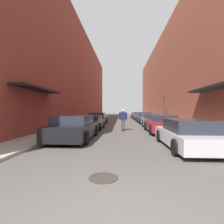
{
  "coord_description": "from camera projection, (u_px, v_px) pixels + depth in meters",
  "views": [
    {
      "loc": [
        -0.03,
        -2.44,
        1.64
      ],
      "look_at": [
        -0.85,
        11.54,
        1.44
      ],
      "focal_mm": 28.0,
      "sensor_mm": 36.0,
      "label": 1
    }
  ],
  "objects": [
    {
      "name": "curb_strip_right",
      "position": [
        155.0,
        120.0,
        25.3
      ],
      "size": [
        1.8,
        46.32,
        0.12
      ],
      "color": "#A3A099",
      "rests_on": "ground"
    },
    {
      "name": "parked_car_left_1",
      "position": [
        91.0,
        122.0,
        14.53
      ],
      "size": [
        1.96,
        4.09,
        1.16
      ],
      "color": "#515459",
      "rests_on": "ground"
    },
    {
      "name": "manhole_cover",
      "position": [
        103.0,
        178.0,
        4.17
      ],
      "size": [
        0.7,
        0.7,
        0.02
      ],
      "color": "#332D28",
      "rests_on": "ground"
    },
    {
      "name": "parked_car_right_3",
      "position": [
        144.0,
        117.0,
        23.21
      ],
      "size": [
        2.03,
        4.22,
        1.28
      ],
      "color": "navy",
      "rests_on": "ground"
    },
    {
      "name": "skateboarder",
      "position": [
        123.0,
        117.0,
        13.64
      ],
      "size": [
        0.64,
        0.78,
        1.68
      ],
      "color": "black",
      "rests_on": "ground"
    },
    {
      "name": "ground",
      "position": [
        122.0,
        123.0,
        20.95
      ],
      "size": [
        101.91,
        101.91,
        0.0
      ],
      "primitive_type": "plane",
      "color": "#4C4947"
    },
    {
      "name": "parked_car_left_2",
      "position": [
        98.0,
        118.0,
        19.91
      ],
      "size": [
        2.03,
        4.52,
        1.29
      ],
      "color": "maroon",
      "rests_on": "ground"
    },
    {
      "name": "parked_car_right_4",
      "position": [
        139.0,
        116.0,
        28.89
      ],
      "size": [
        1.91,
        4.77,
        1.24
      ],
      "color": "#515459",
      "rests_on": "ground"
    },
    {
      "name": "parked_car_right_1",
      "position": [
        161.0,
        124.0,
        12.43
      ],
      "size": [
        2.06,
        4.31,
        1.25
      ],
      "color": "maroon",
      "rests_on": "ground"
    },
    {
      "name": "building_row_right",
      "position": [
        175.0,
        77.0,
        25.03
      ],
      "size": [
        4.9,
        46.32,
        12.5
      ],
      "color": "brown",
      "rests_on": "ground"
    },
    {
      "name": "parked_car_right_0",
      "position": [
        188.0,
        134.0,
        7.4
      ],
      "size": [
        1.97,
        4.39,
        1.23
      ],
      "color": "#B7B7BC",
      "rests_on": "ground"
    },
    {
      "name": "parked_car_right_2",
      "position": [
        150.0,
        120.0,
        17.81
      ],
      "size": [
        1.86,
        4.78,
        1.21
      ],
      "color": "gray",
      "rests_on": "ground"
    },
    {
      "name": "building_row_left",
      "position": [
        71.0,
        75.0,
        25.92
      ],
      "size": [
        4.9,
        46.32,
        13.41
      ],
      "color": "brown",
      "rests_on": "ground"
    },
    {
      "name": "parked_car_left_0",
      "position": [
        75.0,
        128.0,
        9.54
      ],
      "size": [
        2.07,
        4.72,
        1.33
      ],
      "color": "black",
      "rests_on": "ground"
    },
    {
      "name": "parked_car_right_5",
      "position": [
        136.0,
        115.0,
        34.05
      ],
      "size": [
        1.88,
        4.26,
        1.15
      ],
      "color": "maroon",
      "rests_on": "ground"
    },
    {
      "name": "traffic_light",
      "position": [
        164.0,
        105.0,
        20.76
      ],
      "size": [
        0.16,
        0.22,
        3.24
      ],
      "color": "#2D2D2D",
      "rests_on": "curb_strip_right"
    },
    {
      "name": "curb_strip_left",
      "position": [
        91.0,
        120.0,
        25.85
      ],
      "size": [
        1.8,
        46.32,
        0.12
      ],
      "color": "#A3A099",
      "rests_on": "ground"
    }
  ]
}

